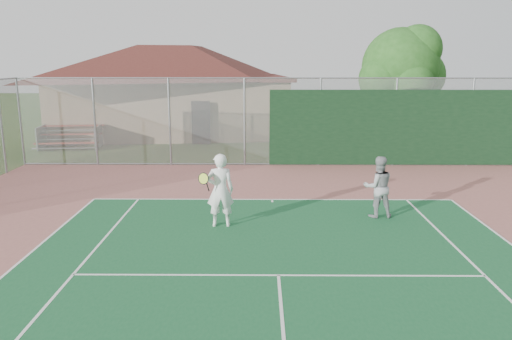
# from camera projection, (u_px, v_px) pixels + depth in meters

# --- Properties ---
(back_fence) EXTENTS (20.08, 0.11, 3.53)m
(back_fence) POSITION_uv_depth(u_px,v_px,m) (322.00, 125.00, 19.89)
(back_fence) COLOR gray
(back_fence) RESTS_ON ground
(clubhouse) EXTENTS (14.56, 10.55, 5.89)m
(clubhouse) POSITION_uv_depth(u_px,v_px,m) (173.00, 81.00, 28.73)
(clubhouse) COLOR tan
(clubhouse) RESTS_ON ground
(bleachers) EXTENTS (3.01, 1.96, 1.08)m
(bleachers) POSITION_uv_depth(u_px,v_px,m) (70.00, 137.00, 23.98)
(bleachers) COLOR #983323
(bleachers) RESTS_ON ground
(tree) EXTENTS (4.11, 3.90, 5.74)m
(tree) POSITION_uv_depth(u_px,v_px,m) (402.00, 69.00, 22.65)
(tree) COLOR #342013
(tree) RESTS_ON ground
(player_white_front) EXTENTS (0.93, 0.69, 1.90)m
(player_white_front) POSITION_uv_depth(u_px,v_px,m) (220.00, 191.00, 12.69)
(player_white_front) COLOR white
(player_white_front) RESTS_ON ground
(player_grey_back) EXTENTS (0.86, 0.70, 1.68)m
(player_grey_back) POSITION_uv_depth(u_px,v_px,m) (378.00, 188.00, 13.47)
(player_grey_back) COLOR #96989A
(player_grey_back) RESTS_ON ground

